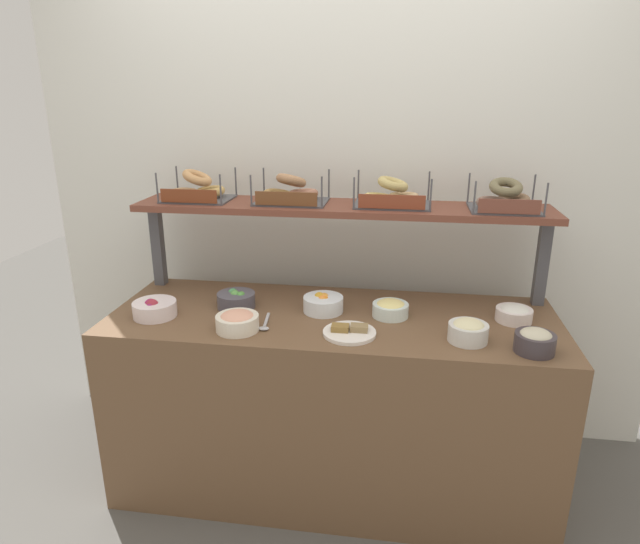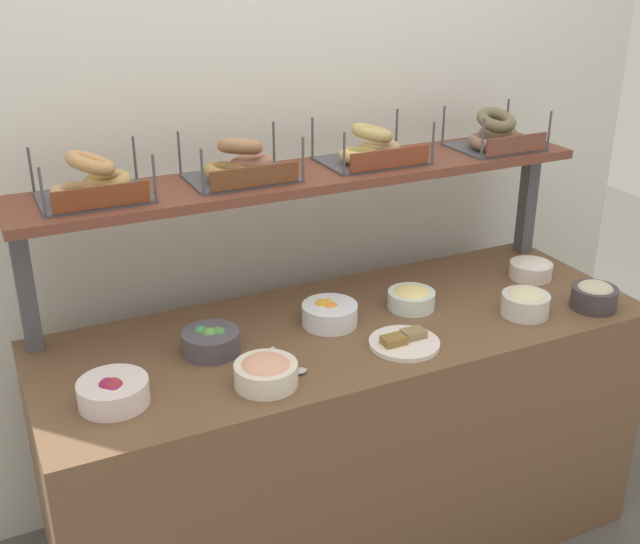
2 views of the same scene
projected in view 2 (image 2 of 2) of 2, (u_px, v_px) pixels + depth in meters
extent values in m
plane|color=#595651|center=(345.00, 538.00, 2.77)|extent=(8.00, 8.00, 0.00)
cube|color=silver|center=(278.00, 173.00, 2.75)|extent=(3.12, 0.06, 2.40)
cube|color=brown|center=(346.00, 439.00, 2.60)|extent=(1.92, 0.70, 0.85)
cube|color=#4C4C51|center=(25.00, 287.00, 2.22)|extent=(0.05, 0.05, 0.40)
cube|color=#4C4C51|center=(527.00, 201.00, 2.94)|extent=(0.05, 0.05, 0.40)
cube|color=brown|center=(311.00, 176.00, 2.49)|extent=(1.88, 0.32, 0.03)
cylinder|color=silver|center=(525.00, 304.00, 2.50)|extent=(0.15, 0.15, 0.07)
ellipsoid|color=beige|center=(526.00, 296.00, 2.48)|extent=(0.12, 0.12, 0.05)
cylinder|color=#F1E7CF|center=(266.00, 374.00, 2.11)|extent=(0.17, 0.17, 0.06)
ellipsoid|color=#EAA585|center=(266.00, 366.00, 2.09)|extent=(0.14, 0.14, 0.04)
cylinder|color=white|center=(330.00, 314.00, 2.43)|extent=(0.17, 0.17, 0.07)
sphere|color=#F9A23F|center=(327.00, 305.00, 2.44)|extent=(0.04, 0.04, 0.04)
sphere|color=#F9933A|center=(330.00, 309.00, 2.42)|extent=(0.04, 0.04, 0.04)
sphere|color=gold|center=(322.00, 306.00, 2.43)|extent=(0.05, 0.05, 0.05)
sphere|color=orange|center=(333.00, 308.00, 2.42)|extent=(0.03, 0.03, 0.03)
cylinder|color=white|center=(113.00, 392.00, 2.02)|extent=(0.18, 0.18, 0.07)
sphere|color=#A01D53|center=(108.00, 387.00, 2.00)|extent=(0.05, 0.05, 0.05)
sphere|color=#95275D|center=(114.00, 391.00, 1.98)|extent=(0.04, 0.04, 0.04)
sphere|color=#A22A39|center=(113.00, 388.00, 2.00)|extent=(0.05, 0.05, 0.05)
cylinder|color=white|center=(411.00, 300.00, 2.54)|extent=(0.15, 0.15, 0.06)
ellipsoid|color=#F9E78A|center=(412.00, 293.00, 2.53)|extent=(0.12, 0.12, 0.04)
cylinder|color=white|center=(531.00, 270.00, 2.77)|extent=(0.15, 0.15, 0.06)
ellipsoid|color=white|center=(531.00, 264.00, 2.76)|extent=(0.12, 0.12, 0.04)
cylinder|color=#4F4C58|center=(211.00, 342.00, 2.27)|extent=(0.17, 0.17, 0.07)
sphere|color=#529541|center=(219.00, 334.00, 2.26)|extent=(0.04, 0.04, 0.04)
sphere|color=#6B9B3E|center=(218.00, 333.00, 2.27)|extent=(0.04, 0.04, 0.04)
sphere|color=#63A84F|center=(210.00, 335.00, 2.26)|extent=(0.04, 0.04, 0.04)
sphere|color=#4D9759|center=(201.00, 333.00, 2.27)|extent=(0.04, 0.04, 0.04)
sphere|color=#538F41|center=(208.00, 335.00, 2.26)|extent=(0.04, 0.04, 0.04)
cylinder|color=#3D3539|center=(594.00, 298.00, 2.54)|extent=(0.15, 0.15, 0.07)
ellipsoid|color=beige|center=(595.00, 289.00, 2.53)|extent=(0.12, 0.12, 0.05)
cylinder|color=white|center=(404.00, 343.00, 2.32)|extent=(0.21, 0.21, 0.01)
cube|color=olive|center=(394.00, 340.00, 2.29)|extent=(0.07, 0.05, 0.02)
cube|color=#90764C|center=(413.00, 334.00, 2.33)|extent=(0.07, 0.05, 0.02)
cube|color=#B7B7BC|center=(283.00, 358.00, 2.24)|extent=(0.03, 0.14, 0.01)
ellipsoid|color=#B7B7BC|center=(299.00, 371.00, 2.17)|extent=(0.04, 0.03, 0.01)
cube|color=#4C4C51|center=(94.00, 197.00, 2.23)|extent=(0.31, 0.24, 0.01)
cylinder|color=#4C4C51|center=(42.00, 193.00, 2.04)|extent=(0.01, 0.01, 0.14)
cylinder|color=#4C4C51|center=(154.00, 179.00, 2.16)|extent=(0.01, 0.01, 0.14)
cylinder|color=#4C4C51|center=(31.00, 171.00, 2.24)|extent=(0.01, 0.01, 0.14)
cylinder|color=#4C4C51|center=(135.00, 159.00, 2.35)|extent=(0.01, 0.01, 0.14)
cube|color=brown|center=(102.00, 197.00, 2.11)|extent=(0.26, 0.01, 0.06)
torus|color=tan|center=(76.00, 193.00, 2.17)|extent=(0.18, 0.18, 0.05)
torus|color=tan|center=(107.00, 182.00, 2.26)|extent=(0.17, 0.17, 0.05)
torus|color=tan|center=(90.00, 163.00, 2.19)|extent=(0.15, 0.14, 0.09)
cube|color=#4C4C51|center=(241.00, 178.00, 2.41)|extent=(0.33, 0.24, 0.01)
cylinder|color=#4C4C51|center=(202.00, 173.00, 2.22)|extent=(0.01, 0.01, 0.14)
cylinder|color=#4C4C51|center=(303.00, 160.00, 2.35)|extent=(0.01, 0.01, 0.14)
cylinder|color=#4C4C51|center=(179.00, 154.00, 2.41)|extent=(0.01, 0.01, 0.14)
cylinder|color=#4C4C51|center=(274.00, 143.00, 2.54)|extent=(0.01, 0.01, 0.14)
cube|color=brown|center=(255.00, 176.00, 2.29)|extent=(0.28, 0.01, 0.06)
torus|color=#A67D45|center=(226.00, 172.00, 2.35)|extent=(0.16, 0.16, 0.06)
torus|color=#A66D55|center=(252.00, 163.00, 2.44)|extent=(0.20, 0.20, 0.05)
torus|color=#AB7A54|center=(240.00, 147.00, 2.37)|extent=(0.20, 0.20, 0.08)
cube|color=#4C4C51|center=(371.00, 160.00, 2.59)|extent=(0.34, 0.24, 0.01)
cylinder|color=#4C4C51|center=(344.00, 155.00, 2.40)|extent=(0.01, 0.01, 0.14)
cylinder|color=#4C4C51|center=(433.00, 143.00, 2.53)|extent=(0.01, 0.01, 0.14)
cylinder|color=#4C4C51|center=(312.00, 139.00, 2.59)|extent=(0.01, 0.01, 0.14)
cylinder|color=#4C4C51|center=(397.00, 129.00, 2.72)|extent=(0.01, 0.01, 0.14)
cube|color=brown|center=(390.00, 158.00, 2.48)|extent=(0.29, 0.01, 0.06)
torus|color=#D5B967|center=(360.00, 156.00, 2.53)|extent=(0.19, 0.19, 0.05)
torus|color=tan|center=(380.00, 148.00, 2.63)|extent=(0.18, 0.18, 0.05)
torus|color=tan|center=(372.00, 133.00, 2.55)|extent=(0.16, 0.15, 0.07)
cube|color=#4C4C51|center=(494.00, 147.00, 2.76)|extent=(0.29, 0.24, 0.01)
cylinder|color=#4C4C51|center=(483.00, 140.00, 2.58)|extent=(0.01, 0.01, 0.14)
cylinder|color=#4C4C51|center=(549.00, 131.00, 2.69)|extent=(0.01, 0.01, 0.14)
cylinder|color=#4C4C51|center=(443.00, 126.00, 2.77)|extent=(0.01, 0.01, 0.14)
cylinder|color=#4C4C51|center=(507.00, 118.00, 2.88)|extent=(0.01, 0.01, 0.14)
cube|color=brown|center=(517.00, 144.00, 2.64)|extent=(0.25, 0.01, 0.06)
torus|color=#815F50|center=(488.00, 142.00, 2.70)|extent=(0.20, 0.20, 0.05)
torus|color=#856448|center=(498.00, 134.00, 2.79)|extent=(0.20, 0.20, 0.06)
torus|color=#6D6345|center=(496.00, 120.00, 2.72)|extent=(0.15, 0.16, 0.08)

